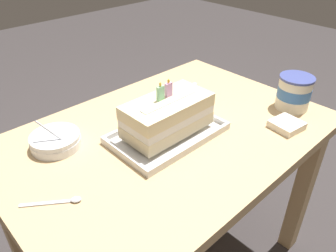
# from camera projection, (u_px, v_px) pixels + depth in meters

# --- Properties ---
(dining_table) EXTENTS (1.06, 0.73, 0.69)m
(dining_table) POSITION_uv_depth(u_px,v_px,m) (168.00, 157.00, 1.12)
(dining_table) COLOR tan
(dining_table) RESTS_ON ground_plane
(foil_tray) EXTENTS (0.36, 0.22, 0.02)m
(foil_tray) POSITION_uv_depth(u_px,v_px,m) (167.00, 134.00, 1.04)
(foil_tray) COLOR silver
(foil_tray) RESTS_ON dining_table
(birthday_cake) EXTENTS (0.28, 0.14, 0.16)m
(birthday_cake) POSITION_uv_depth(u_px,v_px,m) (167.00, 115.00, 1.01)
(birthday_cake) COLOR beige
(birthday_cake) RESTS_ON foil_tray
(bowl_stack) EXTENTS (0.15, 0.15, 0.11)m
(bowl_stack) POSITION_uv_depth(u_px,v_px,m) (56.00, 141.00, 0.99)
(bowl_stack) COLOR white
(bowl_stack) RESTS_ON dining_table
(ice_cream_tub) EXTENTS (0.12, 0.12, 0.12)m
(ice_cream_tub) POSITION_uv_depth(u_px,v_px,m) (294.00, 92.00, 1.17)
(ice_cream_tub) COLOR silver
(ice_cream_tub) RESTS_ON dining_table
(serving_spoon_near_tray) EXTENTS (0.13, 0.10, 0.01)m
(serving_spoon_near_tray) POSITION_uv_depth(u_px,v_px,m) (64.00, 201.00, 0.80)
(serving_spoon_near_tray) COLOR silver
(serving_spoon_near_tray) RESTS_ON dining_table
(serving_spoon_by_bowls) EXTENTS (0.14, 0.07, 0.01)m
(serving_spoon_by_bowls) POSITION_uv_depth(u_px,v_px,m) (192.00, 87.00, 1.33)
(serving_spoon_by_bowls) COLOR silver
(serving_spoon_by_bowls) RESTS_ON dining_table
(napkin_pile) EXTENTS (0.10, 0.10, 0.02)m
(napkin_pile) POSITION_uv_depth(u_px,v_px,m) (287.00, 125.00, 1.08)
(napkin_pile) COLOR silver
(napkin_pile) RESTS_ON dining_table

